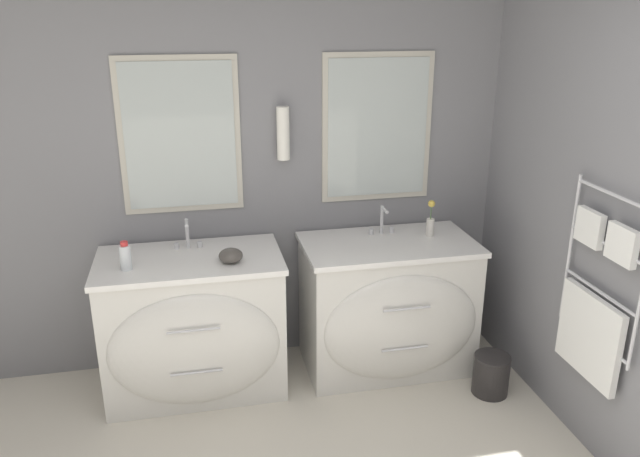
# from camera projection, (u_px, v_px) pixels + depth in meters

# --- Properties ---
(wall_back) EXTENTS (4.92, 0.16, 2.60)m
(wall_back) POSITION_uv_depth(u_px,v_px,m) (247.00, 168.00, 3.95)
(wall_back) COLOR slate
(wall_back) RESTS_ON ground_plane
(wall_right) EXTENTS (0.13, 4.38, 2.60)m
(wall_right) POSITION_uv_depth(u_px,v_px,m) (609.00, 214.00, 3.12)
(wall_right) COLOR slate
(wall_right) RESTS_ON ground_plane
(vanity_left) EXTENTS (1.09, 0.69, 0.87)m
(vanity_left) POSITION_uv_depth(u_px,v_px,m) (194.00, 325.00, 3.79)
(vanity_left) COLOR silver
(vanity_left) RESTS_ON ground_plane
(vanity_right) EXTENTS (1.09, 0.69, 0.87)m
(vanity_right) POSITION_uv_depth(u_px,v_px,m) (389.00, 306.00, 4.04)
(vanity_right) COLOR silver
(vanity_right) RESTS_ON ground_plane
(faucet_left) EXTENTS (0.17, 0.12, 0.19)m
(faucet_left) POSITION_uv_depth(u_px,v_px,m) (187.00, 235.00, 3.80)
(faucet_left) COLOR silver
(faucet_left) RESTS_ON vanity_left
(faucet_right) EXTENTS (0.17, 0.12, 0.19)m
(faucet_right) POSITION_uv_depth(u_px,v_px,m) (382.00, 221.00, 4.04)
(faucet_right) COLOR silver
(faucet_right) RESTS_ON vanity_right
(toiletry_bottle) EXTENTS (0.06, 0.06, 0.17)m
(toiletry_bottle) POSITION_uv_depth(u_px,v_px,m) (125.00, 257.00, 3.50)
(toiletry_bottle) COLOR silver
(toiletry_bottle) RESTS_ON vanity_left
(amenity_bowl) EXTENTS (0.14, 0.14, 0.08)m
(amenity_bowl) POSITION_uv_depth(u_px,v_px,m) (231.00, 256.00, 3.61)
(amenity_bowl) COLOR #4C4742
(amenity_bowl) RESTS_ON vanity_left
(flower_vase) EXTENTS (0.05, 0.05, 0.24)m
(flower_vase) POSITION_uv_depth(u_px,v_px,m) (430.00, 221.00, 4.01)
(flower_vase) COLOR silver
(flower_vase) RESTS_ON vanity_right
(waste_bin) EXTENTS (0.23, 0.23, 0.26)m
(waste_bin) POSITION_uv_depth(u_px,v_px,m) (491.00, 374.00, 3.85)
(waste_bin) COLOR #282626
(waste_bin) RESTS_ON ground_plane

